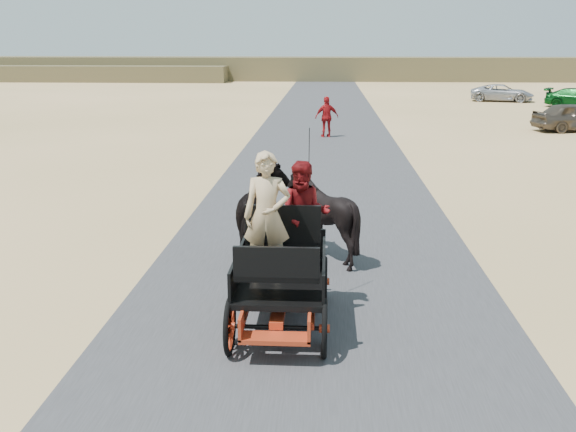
# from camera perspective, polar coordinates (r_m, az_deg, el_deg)

# --- Properties ---
(ground) EXTENTS (140.00, 140.00, 0.00)m
(ground) POSITION_cam_1_polar(r_m,az_deg,el_deg) (8.85, 2.09, -11.34)
(ground) COLOR tan
(road) EXTENTS (6.00, 140.00, 0.01)m
(road) POSITION_cam_1_polar(r_m,az_deg,el_deg) (8.85, 2.09, -11.31)
(road) COLOR #38383A
(road) RESTS_ON ground
(ridge_far) EXTENTS (140.00, 6.00, 2.40)m
(ridge_far) POSITION_cam_1_polar(r_m,az_deg,el_deg) (69.97, 3.37, 12.94)
(ridge_far) COLOR brown
(ridge_far) RESTS_ON ground
(ridge_near) EXTENTS (40.00, 4.00, 1.60)m
(ridge_near) POSITION_cam_1_polar(r_m,az_deg,el_deg) (72.55, -21.62, 11.70)
(ridge_near) COLOR brown
(ridge_near) RESTS_ON ground
(carriage) EXTENTS (1.30, 2.40, 0.72)m
(carriage) POSITION_cam_1_polar(r_m,az_deg,el_deg) (9.26, -0.59, -7.64)
(carriage) COLOR black
(carriage) RESTS_ON ground
(horse_left) EXTENTS (0.91, 2.01, 1.70)m
(horse_left) POSITION_cam_1_polar(r_m,az_deg,el_deg) (11.98, -2.23, 0.17)
(horse_left) COLOR black
(horse_left) RESTS_ON ground
(horse_right) EXTENTS (1.37, 1.54, 1.70)m
(horse_right) POSITION_cam_1_polar(r_m,az_deg,el_deg) (11.92, 3.04, 0.10)
(horse_right) COLOR black
(horse_right) RESTS_ON ground
(driver_man) EXTENTS (0.66, 0.43, 1.80)m
(driver_man) POSITION_cam_1_polar(r_m,az_deg,el_deg) (8.91, -1.88, 0.01)
(driver_man) COLOR tan
(driver_man) RESTS_ON carriage
(passenger_woman) EXTENTS (0.77, 0.60, 1.58)m
(passenger_woman) POSITION_cam_1_polar(r_m,az_deg,el_deg) (9.44, 1.46, 0.18)
(passenger_woman) COLOR #660C0F
(passenger_woman) RESTS_ON carriage
(pedestrian) EXTENTS (1.08, 0.67, 1.73)m
(pedestrian) POSITION_cam_1_polar(r_m,az_deg,el_deg) (27.67, 3.47, 8.78)
(pedestrian) COLOR #9F1216
(pedestrian) RESTS_ON ground
(car_a) EXTENTS (4.04, 2.22, 1.30)m
(car_a) POSITION_cam_1_polar(r_m,az_deg,el_deg) (32.31, 24.22, 8.04)
(car_a) COLOR brown
(car_a) RESTS_ON ground
(car_d) EXTENTS (4.50, 2.88, 1.15)m
(car_d) POSITION_cam_1_polar(r_m,az_deg,el_deg) (47.03, 18.49, 10.34)
(car_d) COLOR #B2B2B7
(car_d) RESTS_ON ground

